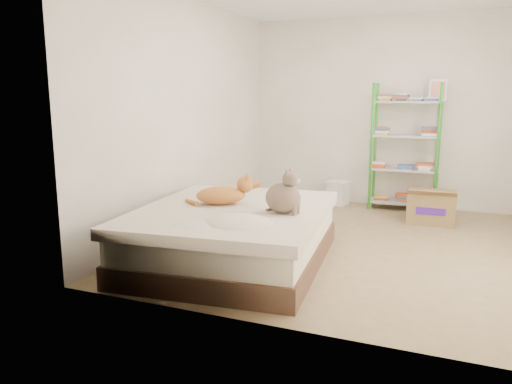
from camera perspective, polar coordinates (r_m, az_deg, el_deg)
The scene contains 7 objects.
room at distance 5.15m, azimuth 11.31°, elevation 8.17°, with size 3.81×4.21×2.61m.
bed at distance 4.65m, azimuth -2.56°, elevation -4.90°, with size 1.84×2.21×0.52m.
orange_cat at distance 4.71m, azimuth -4.06°, elevation -0.10°, with size 0.55×0.29×0.22m, color #C38729, non-canonical shape.
grey_cat at distance 4.33m, azimuth 3.11°, elevation 0.05°, with size 0.28×0.34×0.38m, color #927C5F, non-canonical shape.
shelf_unit at distance 6.99m, azimuth 16.71°, elevation 4.86°, with size 0.91×0.36×1.74m.
cardboard_box at distance 6.46m, azimuth 19.40°, elevation -1.60°, with size 0.57×0.55×0.45m.
white_bin at distance 7.20m, azimuth 9.33°, elevation -0.08°, with size 0.35×0.32×0.34m.
Camera 1 is at (1.01, -5.04, 1.53)m, focal length 35.00 mm.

